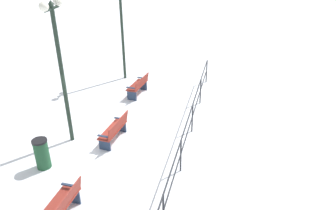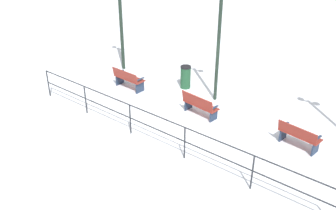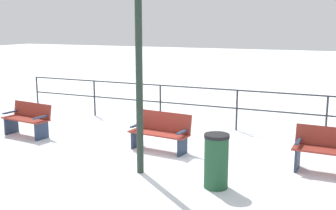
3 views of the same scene
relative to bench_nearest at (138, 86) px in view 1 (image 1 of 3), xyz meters
The scene contains 8 objects.
ground_plane 3.76m from the bench_nearest, 90.70° to the left, with size 80.00×80.00×0.00m, color white.
bench_nearest is the anchor object (origin of this frame).
bench_second 3.75m from the bench_nearest, 94.07° to the left, with size 0.67×1.49×0.89m.
bench_third 7.49m from the bench_nearest, 91.85° to the left, with size 0.63×1.47×0.90m.
lamppost_near 3.71m from the bench_nearest, 54.73° to the right, with size 0.28×0.93×5.15m.
lamppost_middle 5.03m from the bench_nearest, 72.60° to the left, with size 0.28×1.06×4.82m.
waterfront_railing 4.68m from the bench_nearest, 126.93° to the left, with size 0.05×11.74×1.15m.
trash_bin 5.79m from the bench_nearest, 76.10° to the left, with size 0.46×0.46×1.00m.
Camera 1 is at (-4.11, 9.18, 6.51)m, focal length 35.39 mm.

